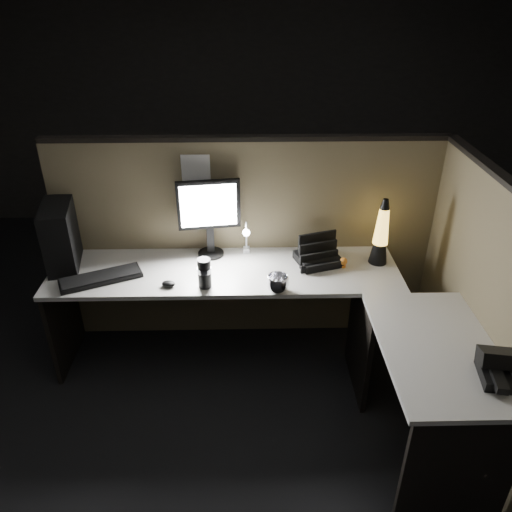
{
  "coord_description": "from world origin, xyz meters",
  "views": [
    {
      "loc": [
        -0.01,
        -2.22,
        2.44
      ],
      "look_at": [
        0.05,
        0.35,
        0.98
      ],
      "focal_mm": 35.0,
      "sensor_mm": 36.0,
      "label": 1
    }
  ],
  "objects_px": {
    "keyboard": "(101,278)",
    "desk_phone": "(506,368)",
    "pc_tower": "(61,236)",
    "monitor": "(209,211)",
    "lava_lamp": "(381,237)"
  },
  "relations": [
    {
      "from": "keyboard",
      "to": "desk_phone",
      "type": "xyz_separation_m",
      "value": [
        2.17,
        -0.93,
        0.04
      ]
    },
    {
      "from": "desk_phone",
      "to": "pc_tower",
      "type": "bearing_deg",
      "value": 164.86
    },
    {
      "from": "monitor",
      "to": "desk_phone",
      "type": "xyz_separation_m",
      "value": [
        1.49,
        -1.26,
        -0.27
      ]
    },
    {
      "from": "monitor",
      "to": "lava_lamp",
      "type": "relative_size",
      "value": 1.17
    },
    {
      "from": "lava_lamp",
      "to": "pc_tower",
      "type": "bearing_deg",
      "value": 179.28
    },
    {
      "from": "keyboard",
      "to": "lava_lamp",
      "type": "distance_m",
      "value": 1.84
    },
    {
      "from": "monitor",
      "to": "keyboard",
      "type": "bearing_deg",
      "value": -162.32
    },
    {
      "from": "pc_tower",
      "to": "lava_lamp",
      "type": "bearing_deg",
      "value": -11.26
    },
    {
      "from": "pc_tower",
      "to": "lava_lamp",
      "type": "xyz_separation_m",
      "value": [
        2.1,
        -0.03,
        -0.02
      ]
    },
    {
      "from": "pc_tower",
      "to": "keyboard",
      "type": "height_order",
      "value": "pc_tower"
    },
    {
      "from": "pc_tower",
      "to": "desk_phone",
      "type": "height_order",
      "value": "pc_tower"
    },
    {
      "from": "keyboard",
      "to": "lava_lamp",
      "type": "xyz_separation_m",
      "value": [
        1.82,
        0.18,
        0.18
      ]
    },
    {
      "from": "keyboard",
      "to": "desk_phone",
      "type": "distance_m",
      "value": 2.37
    },
    {
      "from": "lava_lamp",
      "to": "keyboard",
      "type": "bearing_deg",
      "value": -174.3
    },
    {
      "from": "monitor",
      "to": "desk_phone",
      "type": "bearing_deg",
      "value": -47.91
    }
  ]
}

